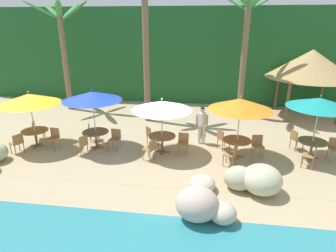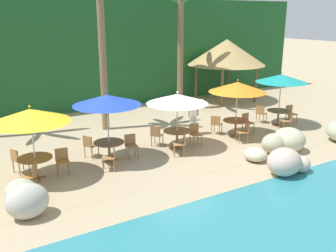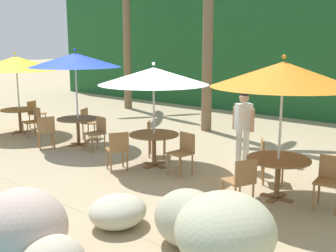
{
  "view_description": "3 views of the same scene",
  "coord_description": "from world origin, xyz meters",
  "px_view_note": "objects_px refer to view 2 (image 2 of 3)",
  "views": [
    {
      "loc": [
        1.67,
        -10.54,
        5.08
      ],
      "look_at": [
        0.21,
        0.0,
        1.19
      ],
      "focal_mm": 30.5,
      "sensor_mm": 36.0,
      "label": 1
    },
    {
      "loc": [
        -7.74,
        -12.05,
        5.14
      ],
      "look_at": [
        -0.34,
        0.27,
        0.91
      ],
      "focal_mm": 40.76,
      "sensor_mm": 36.0,
      "label": 2
    },
    {
      "loc": [
        6.02,
        -6.38,
        2.68
      ],
      "look_at": [
        0.17,
        0.29,
        0.91
      ],
      "focal_mm": 43.82,
      "sensor_mm": 36.0,
      "label": 3
    }
  ],
  "objects_px": {
    "umbrella_white": "(177,99)",
    "chair_yellow_seaward": "(62,159)",
    "chair_yellow_inland": "(18,159)",
    "palapa_hut": "(227,52)",
    "chair_yellow_left": "(31,175)",
    "chair_teal_inland": "(261,113)",
    "dining_table_yellow": "(35,161)",
    "chair_orange_left": "(244,131)",
    "chair_white_inland": "(156,134)",
    "dining_table_blue": "(109,145)",
    "umbrella_blue": "(107,100)",
    "dining_table_teal": "(278,113)",
    "umbrella_yellow": "(30,116)",
    "chair_blue_inland": "(90,145)",
    "chair_orange_seaward": "(247,121)",
    "chair_orange_inland": "(216,123)",
    "chair_white_seaward": "(195,133)",
    "chair_white_left": "(181,143)",
    "umbrella_orange": "(238,87)",
    "chair_blue_seaward": "(131,144)",
    "dining_table_orange": "(236,123)",
    "chair_teal_seaward": "(290,113)",
    "waiter_in_white": "(193,113)",
    "umbrella_teal": "(281,78)",
    "chair_teal_left": "(288,120)",
    "palm_tree_third": "(180,29)"
  },
  "relations": [
    {
      "from": "dining_table_orange",
      "to": "chair_blue_seaward",
      "type": "bearing_deg",
      "value": 179.29
    },
    {
      "from": "dining_table_teal",
      "to": "umbrella_yellow",
      "type": "bearing_deg",
      "value": -177.95
    },
    {
      "from": "chair_yellow_left",
      "to": "chair_teal_inland",
      "type": "distance_m",
      "value": 11.44
    },
    {
      "from": "chair_white_seaward",
      "to": "chair_teal_seaward",
      "type": "relative_size",
      "value": 1.0
    },
    {
      "from": "umbrella_blue",
      "to": "chair_blue_inland",
      "type": "height_order",
      "value": "umbrella_blue"
    },
    {
      "from": "dining_table_blue",
      "to": "umbrella_teal",
      "type": "distance_m",
      "value": 8.89
    },
    {
      "from": "chair_yellow_inland",
      "to": "umbrella_orange",
      "type": "height_order",
      "value": "umbrella_orange"
    },
    {
      "from": "umbrella_blue",
      "to": "dining_table_teal",
      "type": "relative_size",
      "value": 2.35
    },
    {
      "from": "umbrella_teal",
      "to": "umbrella_blue",
      "type": "bearing_deg",
      "value": -178.78
    },
    {
      "from": "chair_blue_seaward",
      "to": "chair_blue_inland",
      "type": "height_order",
      "value": "same"
    },
    {
      "from": "umbrella_white",
      "to": "chair_yellow_seaward",
      "type": "bearing_deg",
      "value": -177.59
    },
    {
      "from": "chair_yellow_left",
      "to": "chair_orange_seaward",
      "type": "height_order",
      "value": "same"
    },
    {
      "from": "umbrella_yellow",
      "to": "chair_blue_seaward",
      "type": "bearing_deg",
      "value": 3.13
    },
    {
      "from": "dining_table_yellow",
      "to": "chair_white_inland",
      "type": "bearing_deg",
      "value": 8.97
    },
    {
      "from": "chair_orange_left",
      "to": "chair_teal_inland",
      "type": "height_order",
      "value": "same"
    },
    {
      "from": "chair_blue_inland",
      "to": "chair_white_seaward",
      "type": "height_order",
      "value": "same"
    },
    {
      "from": "dining_table_yellow",
      "to": "umbrella_blue",
      "type": "distance_m",
      "value": 3.12
    },
    {
      "from": "chair_white_left",
      "to": "chair_orange_left",
      "type": "distance_m",
      "value": 3.07
    },
    {
      "from": "chair_white_inland",
      "to": "dining_table_orange",
      "type": "xyz_separation_m",
      "value": [
        3.59,
        -0.64,
        0.1
      ]
    },
    {
      "from": "dining_table_teal",
      "to": "palapa_hut",
      "type": "xyz_separation_m",
      "value": [
        1.37,
        5.68,
        2.33
      ]
    },
    {
      "from": "chair_white_left",
      "to": "palm_tree_third",
      "type": "distance_m",
      "value": 8.27
    },
    {
      "from": "chair_orange_seaward",
      "to": "chair_blue_seaward",
      "type": "bearing_deg",
      "value": -178.65
    },
    {
      "from": "chair_teal_seaward",
      "to": "palapa_hut",
      "type": "height_order",
      "value": "palapa_hut"
    },
    {
      "from": "chair_yellow_seaward",
      "to": "chair_white_inland",
      "type": "xyz_separation_m",
      "value": [
        4.03,
        0.81,
        0.0
      ]
    },
    {
      "from": "chair_blue_seaward",
      "to": "chair_teal_inland",
      "type": "bearing_deg",
      "value": 7.41
    },
    {
      "from": "chair_blue_seaward",
      "to": "chair_teal_seaward",
      "type": "relative_size",
      "value": 1.0
    },
    {
      "from": "palapa_hut",
      "to": "dining_table_teal",
      "type": "bearing_deg",
      "value": -103.53
    },
    {
      "from": "chair_yellow_seaward",
      "to": "chair_blue_seaward",
      "type": "height_order",
      "value": "same"
    },
    {
      "from": "chair_yellow_left",
      "to": "palapa_hut",
      "type": "height_order",
      "value": "palapa_hut"
    },
    {
      "from": "dining_table_blue",
      "to": "waiter_in_white",
      "type": "distance_m",
      "value": 4.57
    },
    {
      "from": "dining_table_yellow",
      "to": "chair_orange_left",
      "type": "bearing_deg",
      "value": -4.82
    },
    {
      "from": "chair_blue_inland",
      "to": "dining_table_teal",
      "type": "bearing_deg",
      "value": -3.25
    },
    {
      "from": "dining_table_blue",
      "to": "chair_teal_left",
      "type": "bearing_deg",
      "value": -4.24
    },
    {
      "from": "chair_yellow_left",
      "to": "chair_white_left",
      "type": "height_order",
      "value": "same"
    },
    {
      "from": "chair_yellow_inland",
      "to": "palapa_hut",
      "type": "bearing_deg",
      "value": 22.11
    },
    {
      "from": "chair_orange_seaward",
      "to": "chair_orange_inland",
      "type": "bearing_deg",
      "value": 161.33
    },
    {
      "from": "umbrella_orange",
      "to": "chair_white_inland",
      "type": "bearing_deg",
      "value": 169.84
    },
    {
      "from": "chair_white_inland",
      "to": "dining_table_teal",
      "type": "distance_m",
      "value": 6.49
    },
    {
      "from": "chair_yellow_inland",
      "to": "umbrella_white",
      "type": "relative_size",
      "value": 0.36
    },
    {
      "from": "chair_blue_inland",
      "to": "chair_white_seaward",
      "type": "relative_size",
      "value": 1.0
    },
    {
      "from": "chair_yellow_left",
      "to": "dining_table_blue",
      "type": "distance_m",
      "value": 3.1
    },
    {
      "from": "umbrella_yellow",
      "to": "chair_orange_inland",
      "type": "xyz_separation_m",
      "value": [
        7.93,
        0.79,
        -1.61
      ]
    },
    {
      "from": "umbrella_blue",
      "to": "chair_white_inland",
      "type": "bearing_deg",
      "value": 13.7
    },
    {
      "from": "chair_blue_inland",
      "to": "chair_teal_left",
      "type": "relative_size",
      "value": 1.0
    },
    {
      "from": "chair_blue_seaward",
      "to": "dining_table_teal",
      "type": "xyz_separation_m",
      "value": [
        7.88,
        0.22,
        0.1
      ]
    },
    {
      "from": "palapa_hut",
      "to": "dining_table_blue",
      "type": "bearing_deg",
      "value": -149.84
    },
    {
      "from": "dining_table_blue",
      "to": "umbrella_white",
      "type": "distance_m",
      "value": 3.18
    },
    {
      "from": "chair_white_seaward",
      "to": "chair_orange_inland",
      "type": "relative_size",
      "value": 1.0
    },
    {
      "from": "dining_table_teal",
      "to": "waiter_in_white",
      "type": "relative_size",
      "value": 0.65
    },
    {
      "from": "chair_orange_left",
      "to": "chair_teal_inland",
      "type": "bearing_deg",
      "value": 34.27
    }
  ]
}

